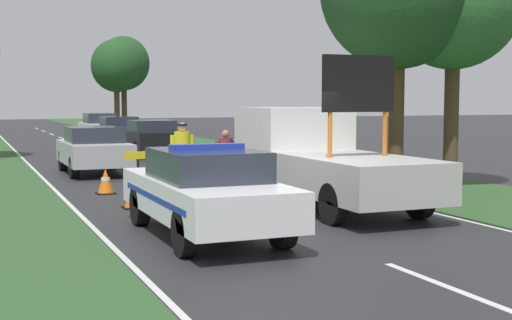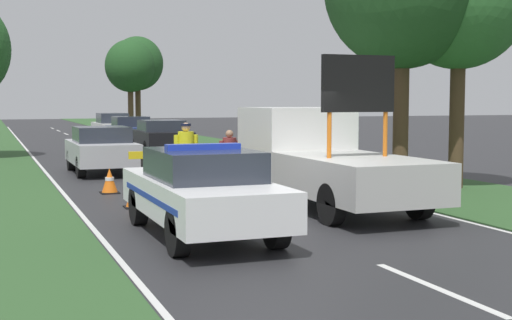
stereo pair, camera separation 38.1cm
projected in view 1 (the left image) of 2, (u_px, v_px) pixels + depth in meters
The scene contains 19 objects.
ground_plane at pixel (285, 224), 13.39m from camera, with size 160.00×160.00×0.00m, color #28282B.
lane_markings at pixel (107, 156), 30.05m from camera, with size 6.92×71.04×0.01m.
grass_verge_right at pixel (220, 149), 34.00m from camera, with size 4.45×120.00×0.03m.
police_car at pixel (205, 191), 12.18m from camera, with size 1.83×4.82×1.60m.
work_truck at pixel (319, 157), 15.85m from camera, with size 2.15×6.08×3.22m.
road_barrier at pixel (190, 156), 18.94m from camera, with size 3.49×0.08×1.01m.
police_officer at pixel (182, 151), 18.14m from camera, with size 0.63×0.40×1.76m.
pedestrian_civilian at pixel (226, 155), 18.57m from camera, with size 0.56×0.36×1.56m.
traffic_cone_near_police at pixel (187, 176), 19.17m from camera, with size 0.42×0.42×0.58m.
traffic_cone_centre_front at pixel (183, 195), 15.29m from camera, with size 0.45×0.45×0.63m.
traffic_cone_near_truck at pixel (106, 181), 17.76m from camera, with size 0.46×0.46×0.64m.
traffic_cone_behind_barrier at pixel (133, 194), 15.39m from camera, with size 0.46×0.46×0.63m.
traffic_cone_lane_edge at pixel (237, 173), 19.28m from camera, with size 0.53×0.53×0.72m.
queued_car_sedan_silver at pixel (94, 149), 22.62m from camera, with size 1.85×4.14×1.49m.
queued_car_sedan_black at pixel (151, 137), 29.92m from camera, with size 1.92×4.06×1.50m.
queued_car_hatch_blue at pixel (119, 131), 35.72m from camera, with size 1.84×3.98×1.52m.
queued_car_van_white at pixel (99, 126), 41.54m from camera, with size 1.80×4.55×1.59m.
roadside_tree_near_left at pixel (116, 66), 49.35m from camera, with size 3.49×3.49×6.56m.
roadside_tree_mid_left at pixel (124, 64), 50.34m from camera, with size 3.64×3.64×6.86m.
Camera 1 is at (-5.53, -12.05, 2.33)m, focal length 50.00 mm.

